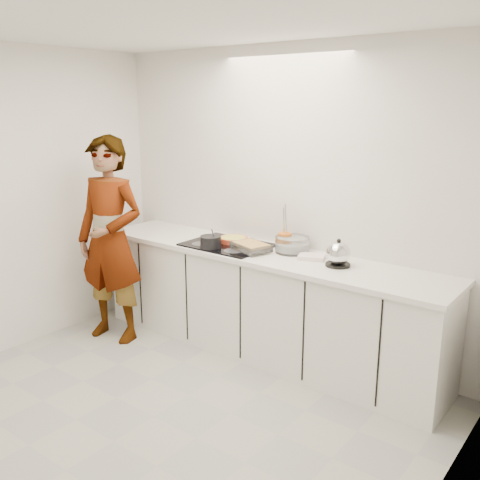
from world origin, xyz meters
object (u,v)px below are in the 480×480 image
Objects in this scene: mixing_bowl at (292,245)px; saucepan at (211,242)px; baking_dish at (251,246)px; utensil_crock at (285,241)px; kettle at (338,255)px; hob at (227,245)px; tart_dish at (233,239)px; cook at (110,240)px.

saucepan is at bearing -150.38° from mixing_bowl.
utensil_crock is (0.19, 0.22, 0.03)m from baking_dish.
saucepan is 0.93× the size of kettle.
hob is 0.19m from saucepan.
utensil_crock is at bearing 50.11° from baking_dish.
hob is 0.51m from utensil_crock.
kettle is at bearing 6.03° from baking_dish.
baking_dish is (0.29, -0.13, 0.01)m from tart_dish.
mixing_bowl reaches higher than hob.
cook is (-1.46, -0.71, -0.04)m from mixing_bowl.
saucepan is (-0.04, -0.18, 0.06)m from hob.
tart_dish is at bearing 156.41° from baking_dish.
kettle is 1.58× the size of utensil_crock.
hob is 1.06m from cook.
baking_dish is 0.29m from utensil_crock.
baking_dish is 0.20× the size of cook.
saucepan is at bearing -168.34° from kettle.
cook reaches higher than mixing_bowl.
kettle is at bearing 5.06° from cook.
hob is 3.38× the size of saucepan.
hob is 4.96× the size of utensil_crock.
cook is at bearing -144.47° from tart_dish.
saucepan is at bearing -144.13° from utensil_crock.
saucepan reaches higher than baking_dish.
utensil_crock is at bearing 11.63° from tart_dish.
baking_dish is at bearing 11.52° from cook.
cook is (-1.37, -0.74, -0.06)m from utensil_crock.
kettle is at bearing 2.49° from hob.
utensil_crock is (0.48, 0.10, 0.04)m from tart_dish.
baking_dish is 1.29m from cook.
saucepan is 0.94m from cook.
saucepan reaches higher than utensil_crock.
kettle is at bearing -2.49° from tart_dish.
utensil_crock is (-0.58, 0.14, -0.02)m from kettle.
baking_dish is (0.32, 0.14, -0.02)m from saucepan.
utensil_crock reaches higher than hob.
kettle is 0.12× the size of cook.
cook is at bearing -148.73° from hob.
saucepan is 0.69m from mixing_bowl.
saucepan is 0.35m from baking_dish.
saucepan is at bearing -102.21° from hob.
utensil_crock is at bearing 16.37° from cook.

